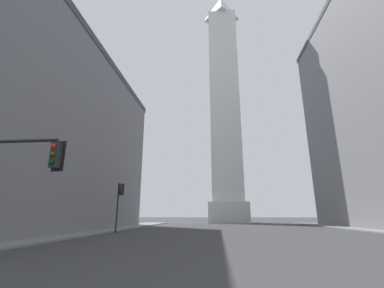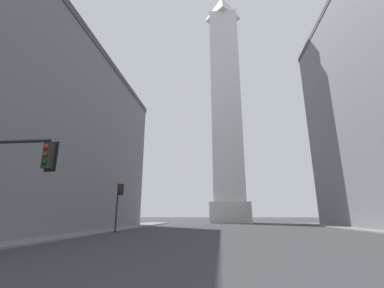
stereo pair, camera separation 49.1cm
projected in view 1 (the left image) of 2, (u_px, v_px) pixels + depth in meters
The scene contains 4 objects.
sidewalk_left at pixel (71, 234), 24.93m from camera, with size 5.00×74.42×0.15m, color slate.
building_left at pixel (11, 129), 30.44m from camera, with size 19.45×44.08×23.35m.
obelisk at pixel (224, 100), 69.95m from camera, with size 9.48×9.48×66.55m.
traffic_light_mid_left at pixel (119, 199), 29.57m from camera, with size 0.79×0.51×5.46m.
Camera 1 is at (-2.54, -2.77, 1.90)m, focal length 24.00 mm.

